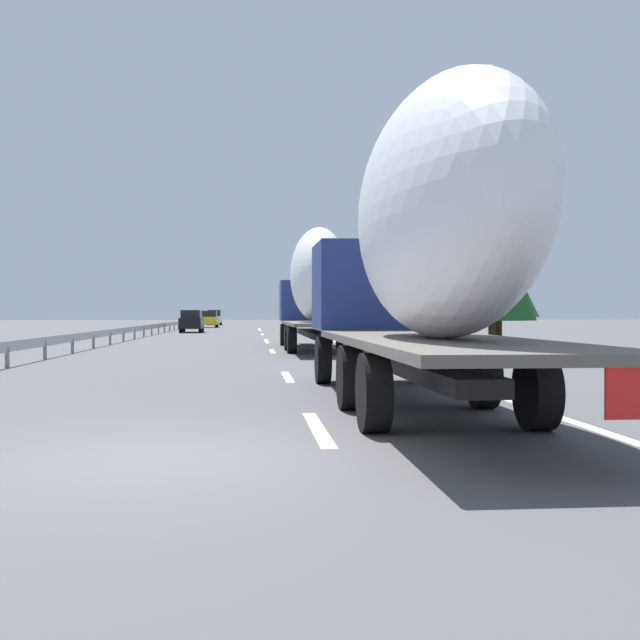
% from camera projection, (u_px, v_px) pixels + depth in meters
% --- Properties ---
extents(ground_plane, '(260.00, 260.00, 0.00)m').
position_uv_depth(ground_plane, '(236.00, 338.00, 48.17)').
color(ground_plane, '#4C4C4F').
extents(lane_stripe_0, '(3.20, 0.20, 0.01)m').
position_uv_depth(lane_stripe_0, '(318.00, 428.00, 10.48)').
color(lane_stripe_0, white).
rests_on(lane_stripe_0, ground_plane).
extents(lane_stripe_1, '(3.20, 0.20, 0.01)m').
position_uv_depth(lane_stripe_1, '(287.00, 377.00, 18.96)').
color(lane_stripe_1, white).
rests_on(lane_stripe_1, ground_plane).
extents(lane_stripe_2, '(3.20, 0.20, 0.01)m').
position_uv_depth(lane_stripe_2, '(272.00, 351.00, 31.59)').
color(lane_stripe_2, white).
rests_on(lane_stripe_2, ground_plane).
extents(lane_stripe_3, '(3.20, 0.20, 0.01)m').
position_uv_depth(lane_stripe_3, '(267.00, 342.00, 41.66)').
color(lane_stripe_3, white).
rests_on(lane_stripe_3, ground_plane).
extents(lane_stripe_4, '(3.20, 0.20, 0.01)m').
position_uv_depth(lane_stripe_4, '(266.00, 340.00, 44.48)').
color(lane_stripe_4, white).
rests_on(lane_stripe_4, ground_plane).
extents(lane_stripe_5, '(3.20, 0.20, 0.01)m').
position_uv_depth(lane_stripe_5, '(262.00, 334.00, 56.63)').
color(lane_stripe_5, white).
rests_on(lane_stripe_5, ground_plane).
extents(lane_stripe_6, '(3.20, 0.20, 0.01)m').
position_uv_depth(lane_stripe_6, '(259.00, 329.00, 74.41)').
color(lane_stripe_6, white).
rests_on(lane_stripe_6, ground_plane).
extents(lane_stripe_7, '(3.20, 0.20, 0.01)m').
position_uv_depth(lane_stripe_7, '(260.00, 330.00, 70.18)').
color(lane_stripe_7, white).
rests_on(lane_stripe_7, ground_plane).
extents(lane_stripe_8, '(3.20, 0.20, 0.01)m').
position_uv_depth(lane_stripe_8, '(259.00, 329.00, 77.19)').
color(lane_stripe_8, white).
rests_on(lane_stripe_8, ground_plane).
extents(edge_line_right, '(110.00, 0.20, 0.01)m').
position_uv_depth(edge_line_right, '(317.00, 336.00, 53.64)').
color(edge_line_right, white).
rests_on(edge_line_right, ground_plane).
extents(truck_lead, '(13.89, 2.55, 4.95)m').
position_uv_depth(truck_lead, '(316.00, 285.00, 32.19)').
color(truck_lead, navy).
rests_on(truck_lead, ground_plane).
extents(truck_trailing, '(13.02, 2.55, 4.78)m').
position_uv_depth(truck_trailing, '(423.00, 243.00, 12.17)').
color(truck_trailing, navy).
rests_on(truck_trailing, ground_plane).
extents(car_white_van, '(4.57, 1.82, 1.95)m').
position_uv_depth(car_white_van, '(214.00, 318.00, 100.73)').
color(car_white_van, white).
rests_on(car_white_van, ground_plane).
extents(car_yellow_coupe, '(4.20, 1.75, 1.79)m').
position_uv_depth(car_yellow_coupe, '(210.00, 319.00, 83.56)').
color(car_yellow_coupe, gold).
rests_on(car_yellow_coupe, ground_plane).
extents(car_black_suv, '(4.75, 1.73, 1.79)m').
position_uv_depth(car_black_suv, '(192.00, 321.00, 62.26)').
color(car_black_suv, black).
rests_on(car_black_suv, ground_plane).
extents(road_sign, '(0.10, 0.90, 2.92)m').
position_uv_depth(road_sign, '(332.00, 306.00, 55.37)').
color(road_sign, gray).
rests_on(road_sign, ground_plane).
extents(tree_0, '(3.12, 3.12, 6.70)m').
position_uv_depth(tree_0, '(461.00, 264.00, 38.59)').
color(tree_0, '#472D19').
rests_on(tree_0, ground_plane).
extents(tree_1, '(3.70, 3.70, 6.36)m').
position_uv_depth(tree_1, '(492.00, 261.00, 33.37)').
color(tree_1, '#472D19').
rests_on(tree_1, ground_plane).
extents(tree_2, '(3.57, 3.57, 7.21)m').
position_uv_depth(tree_2, '(343.00, 292.00, 96.97)').
color(tree_2, '#472D19').
rests_on(tree_2, ground_plane).
extents(tree_3, '(2.78, 2.78, 6.08)m').
position_uv_depth(tree_3, '(337.00, 291.00, 85.11)').
color(tree_3, '#472D19').
rests_on(tree_3, ground_plane).
extents(tree_4, '(3.62, 3.62, 5.15)m').
position_uv_depth(tree_4, '(498.00, 275.00, 34.78)').
color(tree_4, '#472D19').
rests_on(tree_4, ground_plane).
extents(guardrail_median, '(94.00, 0.10, 0.76)m').
position_uv_depth(guardrail_median, '(144.00, 328.00, 50.61)').
color(guardrail_median, '#9EA0A5').
rests_on(guardrail_median, ground_plane).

